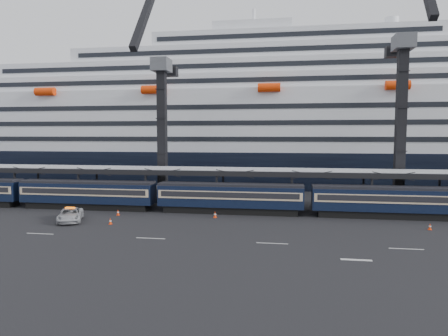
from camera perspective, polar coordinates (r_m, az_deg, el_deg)
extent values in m
plane|color=black|center=(42.54, 9.82, -9.26)|extent=(260.00, 260.00, 0.00)
cube|color=beige|center=(46.15, -24.80, -8.51)|extent=(3.00, 0.15, 0.02)
cube|color=beige|center=(40.85, -10.43, -9.84)|extent=(3.00, 0.15, 0.02)
cube|color=beige|center=(38.67, 6.90, -10.63)|extent=(3.00, 0.15, 0.02)
cube|color=beige|center=(40.13, 24.59, -10.46)|extent=(3.00, 0.15, 0.02)
cube|color=beige|center=(35.29, 18.37, -12.35)|extent=(2.50, 0.40, 0.02)
cube|color=black|center=(58.87, -18.86, -5.10)|extent=(17.48, 2.40, 0.90)
cube|color=black|center=(58.60, -18.91, -3.36)|extent=(19.00, 2.80, 2.70)
cube|color=beige|center=(58.56, -18.92, -3.07)|extent=(18.62, 2.92, 1.05)
cube|color=black|center=(58.55, -18.92, -3.02)|extent=(17.86, 2.98, 0.70)
cube|color=black|center=(58.41, -18.95, -1.91)|extent=(19.00, 2.50, 0.35)
cube|color=black|center=(52.70, 0.88, -5.97)|extent=(17.48, 2.40, 0.90)
cube|color=black|center=(52.40, 0.88, -4.04)|extent=(19.00, 2.80, 2.70)
cube|color=beige|center=(52.35, 0.88, -3.72)|extent=(18.62, 2.92, 1.05)
cube|color=black|center=(52.34, 0.88, -3.66)|extent=(17.86, 2.98, 0.70)
cube|color=black|center=(52.19, 0.88, -2.41)|extent=(19.00, 2.50, 0.35)
cube|color=black|center=(53.75, 22.63, -6.13)|extent=(17.48, 2.40, 0.90)
cube|color=black|center=(53.45, 22.69, -4.23)|extent=(19.00, 2.80, 2.70)
cube|color=beige|center=(53.41, 22.70, -3.91)|extent=(18.62, 2.92, 1.05)
cube|color=black|center=(53.40, 22.70, -3.86)|extent=(17.86, 2.98, 0.70)
cube|color=black|center=(53.25, 22.74, -2.64)|extent=(19.00, 2.50, 0.35)
cube|color=gray|center=(55.50, 9.67, -0.34)|extent=(130.00, 6.00, 0.25)
cube|color=black|center=(52.54, 9.71, -0.95)|extent=(130.00, 0.25, 0.70)
cube|color=black|center=(58.51, 9.63, -0.38)|extent=(130.00, 0.25, 0.70)
cube|color=black|center=(65.94, -27.70, -2.38)|extent=(0.25, 0.25, 5.40)
cube|color=black|center=(70.48, -24.99, -1.86)|extent=(0.25, 0.25, 5.40)
cube|color=black|center=(60.53, -20.07, -2.71)|extent=(0.25, 0.25, 5.40)
cube|color=black|center=(65.45, -17.70, -2.11)|extent=(0.25, 0.25, 5.40)
cube|color=black|center=(56.39, -11.13, -3.04)|extent=(0.25, 0.25, 5.40)
cube|color=black|center=(61.64, -9.35, -2.36)|extent=(0.25, 0.25, 5.40)
cube|color=black|center=(53.81, -1.05, -3.32)|extent=(0.25, 0.25, 5.40)
cube|color=black|center=(59.29, -0.12, -2.58)|extent=(0.25, 0.25, 5.40)
cube|color=black|center=(53.02, 9.67, -3.51)|extent=(0.25, 0.25, 5.40)
cube|color=black|center=(58.57, 9.60, -2.73)|extent=(0.25, 0.25, 5.40)
cube|color=black|center=(54.11, 20.34, -3.58)|extent=(0.25, 0.25, 5.40)
cube|color=black|center=(59.55, 19.28, -2.81)|extent=(0.25, 0.25, 5.40)
cube|color=black|center=(62.15, 28.39, -2.81)|extent=(0.25, 0.25, 5.40)
cube|color=black|center=(87.54, 9.38, 0.24)|extent=(200.00, 28.00, 7.00)
cube|color=white|center=(87.33, 9.47, 6.47)|extent=(190.00, 26.88, 12.00)
cube|color=white|center=(87.89, 9.53, 11.36)|extent=(160.00, 24.64, 3.00)
cube|color=black|center=(75.62, 9.64, 12.46)|extent=(153.60, 0.12, 0.90)
cube|color=white|center=(88.29, 9.56, 13.30)|extent=(124.00, 21.84, 3.00)
cube|color=black|center=(77.46, 9.65, 14.51)|extent=(119.04, 0.12, 0.90)
cube|color=white|center=(88.79, 9.59, 15.21)|extent=(90.00, 19.04, 3.00)
cube|color=black|center=(79.40, 9.67, 16.47)|extent=(86.40, 0.12, 0.90)
cube|color=white|center=(89.39, 9.61, 17.10)|extent=(56.00, 16.24, 3.00)
cube|color=black|center=(81.43, 9.69, 18.34)|extent=(53.76, 0.12, 0.90)
cube|color=white|center=(90.25, 4.27, 18.66)|extent=(16.00, 12.00, 2.50)
cylinder|color=white|center=(92.45, 22.81, 18.29)|extent=(2.80, 2.80, 3.00)
cylinder|color=#F13607|center=(87.56, -24.18, 9.92)|extent=(4.00, 1.60, 1.60)
cylinder|color=#F13607|center=(77.93, -10.23, 10.96)|extent=(4.00, 1.60, 1.60)
cylinder|color=#F13607|center=(73.81, 6.47, 11.35)|extent=(4.00, 1.60, 1.60)
cylinder|color=#F13607|center=(76.10, 23.56, 10.80)|extent=(4.00, 1.60, 1.60)
cube|color=#494B50|center=(63.94, -8.71, -3.64)|extent=(4.50, 4.50, 2.00)
cube|color=black|center=(63.27, -8.82, 5.36)|extent=(1.30, 1.30, 18.00)
cube|color=#494B50|center=(64.18, -8.94, 14.32)|extent=(2.60, 3.20, 2.00)
cube|color=black|center=(60.43, -10.83, 21.64)|extent=(0.90, 12.26, 14.37)
cube|color=black|center=(66.55, -8.26, 13.98)|extent=(0.90, 5.04, 0.90)
cube|color=black|center=(68.91, -7.62, 13.50)|extent=(2.20, 1.60, 1.60)
cube|color=#494B50|center=(62.04, 23.59, -4.23)|extent=(4.50, 4.50, 2.00)
cube|color=black|center=(61.38, 23.93, 5.97)|extent=(1.30, 1.30, 20.00)
cube|color=#494B50|center=(62.67, 24.28, 16.07)|extent=(2.60, 3.20, 2.00)
cube|color=black|center=(65.32, 23.61, 15.61)|extent=(0.90, 5.60, 0.90)
cube|color=black|center=(67.95, 22.98, 15.01)|extent=(2.20, 1.60, 1.60)
imported|color=#A4A5AB|center=(51.07, -21.10, -6.26)|extent=(4.58, 6.15, 1.55)
cube|color=#F13607|center=(53.12, -14.90, -6.52)|extent=(0.38, 0.38, 0.04)
cone|color=#F13607|center=(53.05, -14.91, -6.12)|extent=(0.32, 0.32, 0.71)
cylinder|color=white|center=(53.05, -14.91, -6.12)|extent=(0.27, 0.27, 0.12)
cube|color=#F13607|center=(48.13, -15.92, -7.71)|extent=(0.37, 0.37, 0.04)
cone|color=#F13607|center=(48.05, -15.93, -7.28)|extent=(0.31, 0.31, 0.69)
cylinder|color=white|center=(48.05, -15.93, -7.28)|extent=(0.26, 0.26, 0.12)
cube|color=#F13607|center=(49.93, -1.29, -7.08)|extent=(0.40, 0.40, 0.04)
cone|color=#F13607|center=(49.85, -1.29, -6.63)|extent=(0.34, 0.34, 0.76)
cylinder|color=white|center=(49.85, -1.29, -6.63)|extent=(0.29, 0.29, 0.13)
cube|color=#F13607|center=(49.04, 27.33, -7.83)|extent=(0.36, 0.36, 0.04)
cone|color=#F13607|center=(48.97, 27.35, -7.41)|extent=(0.31, 0.31, 0.69)
cylinder|color=white|center=(48.97, 27.35, -7.41)|extent=(0.26, 0.26, 0.11)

